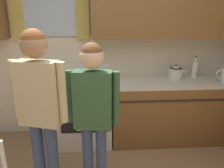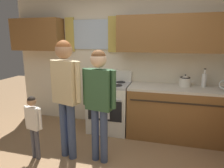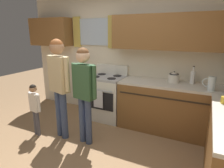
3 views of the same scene
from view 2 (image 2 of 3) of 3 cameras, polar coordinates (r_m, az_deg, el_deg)
name	(u,v)px [view 2 (image 2 of 3)]	position (r m, az deg, el deg)	size (l,w,h in m)	color
back_wall_unit	(130,51)	(3.77, 5.18, 9.39)	(4.60, 0.42, 2.60)	beige
kitchen_counter_run	(222,128)	(3.30, 28.85, -11.01)	(2.16, 2.24, 0.90)	brown
stove_oven	(110,106)	(3.77, -0.72, -6.25)	(0.73, 0.67, 1.10)	silver
bottle_milk_white	(204,80)	(3.70, 24.81, 1.09)	(0.08, 0.08, 0.31)	white
stovetop_kettle	(185,81)	(3.61, 20.15, 0.84)	(0.27, 0.20, 0.21)	silver
adult_holding_child	(66,87)	(2.79, -13.12, -0.75)	(0.50, 0.26, 1.68)	#38476B
adult_in_plaid	(99,94)	(2.64, -3.75, -2.85)	(0.48, 0.21, 1.56)	#38476B
small_child	(33,120)	(3.03, -21.57, -9.63)	(0.31, 0.13, 0.93)	#4C4C56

